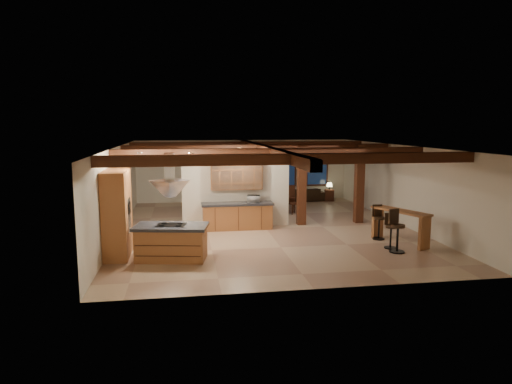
{
  "coord_description": "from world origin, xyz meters",
  "views": [
    {
      "loc": [
        -2.82,
        -15.43,
        3.67
      ],
      "look_at": [
        -0.28,
        0.5,
        1.24
      ],
      "focal_mm": 32.0,
      "sensor_mm": 36.0,
      "label": 1
    }
  ],
  "objects_px": {
    "dining_table": "(271,205)",
    "bar_counter": "(400,221)",
    "sofa": "(302,195)",
    "kitchen_island": "(171,242)"
  },
  "relations": [
    {
      "from": "dining_table",
      "to": "sofa",
      "type": "bearing_deg",
      "value": 42.09
    },
    {
      "from": "kitchen_island",
      "to": "sofa",
      "type": "bearing_deg",
      "value": 55.65
    },
    {
      "from": "dining_table",
      "to": "bar_counter",
      "type": "height_order",
      "value": "bar_counter"
    },
    {
      "from": "bar_counter",
      "to": "kitchen_island",
      "type": "bearing_deg",
      "value": -174.75
    },
    {
      "from": "kitchen_island",
      "to": "dining_table",
      "type": "xyz_separation_m",
      "value": [
        3.93,
        6.12,
        -0.17
      ]
    },
    {
      "from": "kitchen_island",
      "to": "bar_counter",
      "type": "bearing_deg",
      "value": 5.25
    },
    {
      "from": "sofa",
      "to": "bar_counter",
      "type": "relative_size",
      "value": 1.03
    },
    {
      "from": "bar_counter",
      "to": "dining_table",
      "type": "bearing_deg",
      "value": 118.6
    },
    {
      "from": "kitchen_island",
      "to": "bar_counter",
      "type": "relative_size",
      "value": 1.05
    },
    {
      "from": "sofa",
      "to": "bar_counter",
      "type": "xyz_separation_m",
      "value": [
        0.98,
        -8.06,
        0.4
      ]
    }
  ]
}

